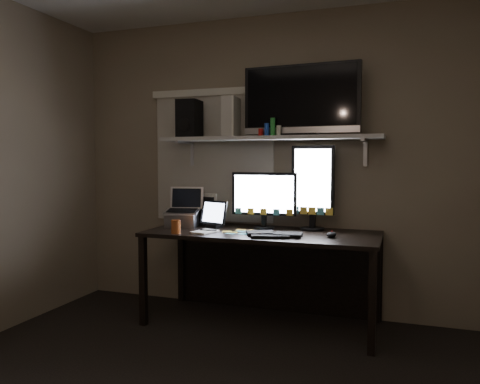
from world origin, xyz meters
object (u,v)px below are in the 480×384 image
at_px(mouse, 331,235).
at_px(game_console, 232,117).
at_px(cup, 176,227).
at_px(monitor_landscape, 264,200).
at_px(monitor_portrait, 313,187).
at_px(keyboard, 274,234).
at_px(tablet, 214,214).
at_px(desk, 266,251).
at_px(tv, 301,100).
at_px(laptop, 182,208).
at_px(speaker, 190,119).

height_order(mouse, game_console, game_console).
bearing_deg(cup, mouse, 10.76).
distance_m(monitor_landscape, cup, 0.75).
relative_size(monitor_portrait, keyboard, 1.63).
distance_m(tablet, game_console, 0.82).
relative_size(monitor_landscape, keyboard, 1.27).
xyz_separation_m(desk, keyboard, (0.14, -0.27, 0.19)).
relative_size(monitor_landscape, tv, 0.58).
relative_size(monitor_landscape, tablet, 2.08).
distance_m(monitor_landscape, laptop, 0.70).
bearing_deg(monitor_landscape, monitor_portrait, 8.10).
bearing_deg(monitor_portrait, speaker, -173.79).
relative_size(desk, keyboard, 4.26).
relative_size(keyboard, tablet, 1.64).
height_order(monitor_landscape, tablet, monitor_landscape).
height_order(monitor_portrait, mouse, monitor_portrait).
distance_m(desk, monitor_portrait, 0.64).
relative_size(laptop, game_console, 0.98).
bearing_deg(game_console, cup, -125.02).
distance_m(tablet, tv, 1.16).
xyz_separation_m(keyboard, laptop, (-0.85, 0.19, 0.15)).
height_order(tablet, cup, tablet).
height_order(monitor_portrait, tablet, monitor_portrait).
height_order(monitor_portrait, cup, monitor_portrait).
height_order(desk, keyboard, keyboard).
relative_size(mouse, cup, 1.03).
bearing_deg(desk, mouse, -19.91).
distance_m(tablet, laptop, 0.28).
bearing_deg(monitor_portrait, mouse, -53.30).
bearing_deg(monitor_landscape, mouse, -24.14).
bearing_deg(keyboard, monitor_landscape, 103.42).
height_order(cup, game_console, game_console).
bearing_deg(monitor_landscape, laptop, -172.50).
xyz_separation_m(monitor_portrait, cup, (-0.95, -0.52, -0.29)).
xyz_separation_m(keyboard, mouse, (0.41, 0.07, 0.01)).
relative_size(monitor_portrait, mouse, 6.37).
bearing_deg(tablet, monitor_landscape, 29.45).
distance_m(keyboard, game_console, 1.07).
bearing_deg(monitor_portrait, keyboard, -115.79).
distance_m(monitor_portrait, mouse, 0.49).
distance_m(keyboard, tablet, 0.63).
relative_size(keyboard, mouse, 3.90).
height_order(monitor_portrait, game_console, game_console).
bearing_deg(tablet, cup, -93.61).
distance_m(mouse, tv, 1.09).
bearing_deg(monitor_landscape, keyboard, -63.24).
relative_size(desk, speaker, 5.64).
xyz_separation_m(keyboard, game_console, (-0.46, 0.36, 0.90)).
distance_m(keyboard, laptop, 0.89).
distance_m(keyboard, mouse, 0.42).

